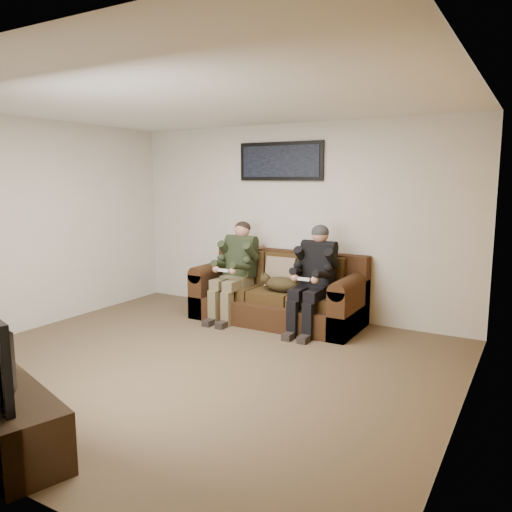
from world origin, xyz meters
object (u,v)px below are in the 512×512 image
Objects in this scene: person_right at (314,272)px; tv_stand at (7,417)px; person_left at (236,265)px; television at (1,348)px; sofa at (280,295)px; framed_poster at (281,161)px; cat at (280,284)px.

person_right is 3.71m from tv_stand.
person_left reaches higher than television.
sofa is at bearing 104.63° from television.
sofa is 1.76× the size of framed_poster.
framed_poster is 0.92× the size of tv_stand.
tv_stand is (0.00, -4.17, -1.89)m from framed_poster.
cat is 0.65× the size of television.
framed_poster is at bearing 117.80° from cat.
tv_stand is at bearing -102.05° from person_right.
person_left is 0.99× the size of person_right.
cat is (-0.46, -0.01, -0.19)m from person_right.
tv_stand is (-0.20, -3.78, -0.13)m from sofa.
tv_stand is (0.37, -3.59, -0.52)m from person_left.
tv_stand is at bearing -89.99° from framed_poster.
framed_poster is at bearing 107.65° from tv_stand.
person_right is at bearing 0.02° from person_left.
cat is 0.49× the size of tv_stand.
person_left is at bearing 113.49° from tv_stand.
person_right reaches higher than television.
framed_poster reaches higher than sofa.
sofa is 3.79m from tv_stand.
television is at bearing -102.05° from person_right.
person_right is 1.67m from framed_poster.
cat reaches higher than tv_stand.
person_right is at bearing 1.51° from cat.
person_right is (0.57, -0.18, 0.39)m from sofa.
framed_poster reaches higher than cat.
television is (0.00, -4.17, -1.38)m from framed_poster.
cat is 0.53× the size of framed_poster.
sofa reaches higher than cat.
person_left is 1.53m from framed_poster.
sofa is at bearing 162.03° from person_right.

